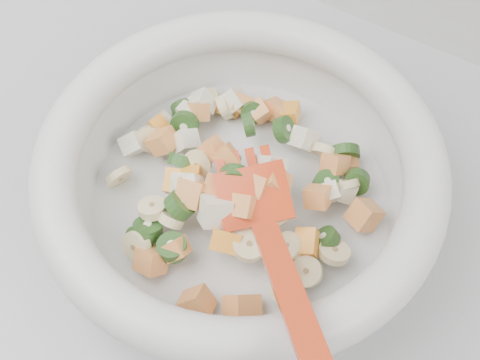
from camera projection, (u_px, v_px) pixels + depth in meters
The scene contains 2 objects.
counter at pixel (214, 324), 0.97m from camera, with size 2.00×0.60×0.90m, color #96969B.
mixing_bowl at pixel (240, 176), 0.53m from camera, with size 0.36×0.36×0.15m.
Camera 1 is at (0.20, 1.20, 1.40)m, focal length 45.00 mm.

